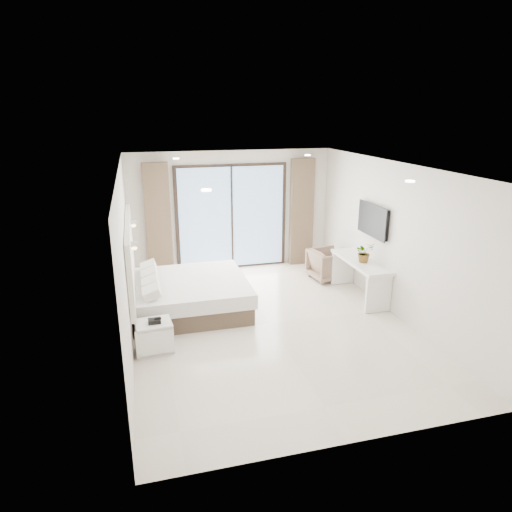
# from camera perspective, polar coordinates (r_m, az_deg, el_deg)

# --- Properties ---
(ground) EXTENTS (6.20, 6.20, 0.00)m
(ground) POSITION_cam_1_polar(r_m,az_deg,el_deg) (8.01, 1.69, -8.43)
(ground) COLOR beige
(ground) RESTS_ON ground
(room_shell) EXTENTS (4.62, 6.22, 2.72)m
(room_shell) POSITION_cam_1_polar(r_m,az_deg,el_deg) (8.20, -1.25, 3.98)
(room_shell) COLOR silver
(room_shell) RESTS_ON ground
(bed) EXTENTS (2.07, 1.97, 0.72)m
(bed) POSITION_cam_1_polar(r_m,az_deg,el_deg) (8.50, -8.40, -4.80)
(bed) COLOR brown
(bed) RESTS_ON ground
(nightstand) EXTENTS (0.56, 0.48, 0.48)m
(nightstand) POSITION_cam_1_polar(r_m,az_deg,el_deg) (7.23, -12.58, -9.81)
(nightstand) COLOR white
(nightstand) RESTS_ON ground
(phone) EXTENTS (0.19, 0.15, 0.06)m
(phone) POSITION_cam_1_polar(r_m,az_deg,el_deg) (7.08, -12.59, -7.94)
(phone) COLOR black
(phone) RESTS_ON nightstand
(console_desk) EXTENTS (0.52, 1.65, 0.77)m
(console_desk) POSITION_cam_1_polar(r_m,az_deg,el_deg) (9.12, 12.87, -1.71)
(console_desk) COLOR white
(console_desk) RESTS_ON ground
(plant) EXTENTS (0.39, 0.42, 0.30)m
(plant) POSITION_cam_1_polar(r_m,az_deg,el_deg) (8.91, 13.37, 0.19)
(plant) COLOR #33662D
(plant) RESTS_ON console_desk
(armchair) EXTENTS (0.76, 0.80, 0.73)m
(armchair) POSITION_cam_1_polar(r_m,az_deg,el_deg) (10.03, 8.97, -0.88)
(armchair) COLOR #91755E
(armchair) RESTS_ON ground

